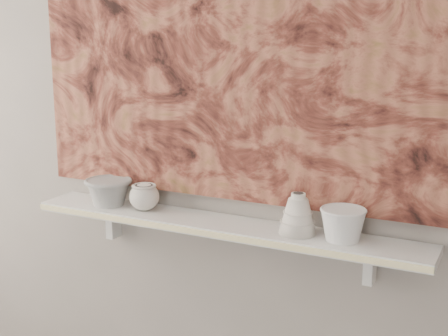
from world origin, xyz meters
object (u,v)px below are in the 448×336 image
Objects in this scene: shelf at (221,226)px; painting at (232,35)px; bowl_white at (343,224)px; bell_vessel at (298,213)px; cup_cream at (144,197)px; bowl_grey at (109,191)px.

painting is at bearing 90.00° from shelf.
bowl_white is (0.42, 0.00, 0.07)m from shelf.
bell_vessel is at bearing 0.00° from shelf.
shelf is 0.63m from painting.
cup_cream is (-0.30, 0.00, 0.06)m from shelf.
bowl_grey is 1.32× the size of bell_vessel.
bell_vessel is at bearing 180.00° from bowl_white.
painting is 0.70m from bowl_white.
cup_cream is at bearing 0.00° from bowl_grey.
bell_vessel is at bearing -16.56° from painting.
bowl_white reaches higher than cup_cream.
bowl_grey reaches higher than shelf.
painting is at bearing 14.91° from cup_cream.
shelf is 13.13× the size of cup_cream.
painting reaches higher than bowl_grey.
bowl_grey reaches higher than cup_cream.
cup_cream is (-0.30, -0.08, -0.56)m from painting.
shelf is 0.46m from bowl_grey.
bowl_grey is 1.62× the size of cup_cream.
bell_vessel is (0.27, -0.08, -0.54)m from painting.
bowl_white is at bearing 0.00° from bowl_grey.
painting reaches higher than shelf.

